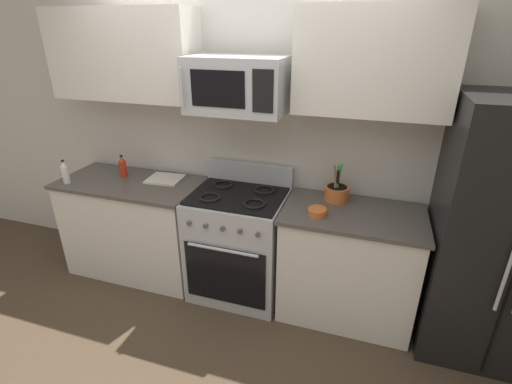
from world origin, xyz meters
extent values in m
plane|color=#473828|center=(0.00, 0.00, 0.00)|extent=(16.00, 16.00, 0.00)
cube|color=beige|center=(0.00, 1.04, 1.30)|extent=(8.00, 0.10, 2.60)
cube|color=silver|center=(-1.02, 0.65, 0.44)|extent=(1.21, 0.60, 0.88)
cube|color=#4C4742|center=(-1.02, 0.65, 0.90)|extent=(1.25, 0.64, 0.03)
cube|color=#B2B5BA|center=(0.00, 0.65, 0.46)|extent=(0.76, 0.64, 0.91)
cube|color=black|center=(0.00, 0.33, 0.36)|extent=(0.67, 0.01, 0.51)
cylinder|color=#B2B5BA|center=(0.00, 0.30, 0.62)|extent=(0.57, 0.02, 0.02)
cube|color=black|center=(0.00, 0.65, 0.92)|extent=(0.73, 0.58, 0.02)
cube|color=#B2B5BA|center=(0.00, 0.94, 1.00)|extent=(0.76, 0.06, 0.18)
torus|color=black|center=(-0.18, 0.52, 0.93)|extent=(0.17, 0.17, 0.02)
torus|color=black|center=(0.18, 0.52, 0.93)|extent=(0.17, 0.17, 0.02)
torus|color=black|center=(-0.18, 0.79, 0.93)|extent=(0.17, 0.17, 0.02)
torus|color=black|center=(0.18, 0.79, 0.93)|extent=(0.17, 0.17, 0.02)
cylinder|color=#4C4C51|center=(-0.27, 0.32, 0.79)|extent=(0.04, 0.02, 0.04)
cylinder|color=#4C4C51|center=(-0.14, 0.32, 0.79)|extent=(0.04, 0.02, 0.04)
cylinder|color=#4C4C51|center=(0.00, 0.32, 0.79)|extent=(0.04, 0.02, 0.04)
cylinder|color=#4C4C51|center=(0.14, 0.32, 0.79)|extent=(0.04, 0.02, 0.04)
cylinder|color=#4C4C51|center=(0.27, 0.32, 0.79)|extent=(0.04, 0.02, 0.04)
cube|color=silver|center=(0.91, 0.65, 0.44)|extent=(1.00, 0.60, 0.88)
cube|color=#4C4742|center=(0.91, 0.65, 0.90)|extent=(1.04, 0.64, 0.03)
cube|color=black|center=(1.86, 0.64, 0.90)|extent=(0.82, 0.71, 1.80)
cylinder|color=#B2B5BA|center=(1.81, 0.25, 0.95)|extent=(0.02, 0.02, 0.72)
cube|color=#B2B5BA|center=(0.00, 0.68, 1.77)|extent=(0.71, 0.40, 0.39)
cube|color=black|center=(-0.06, 0.48, 1.77)|extent=(0.39, 0.01, 0.24)
cube|color=black|center=(0.25, 0.48, 1.77)|extent=(0.14, 0.01, 0.28)
cylinder|color=#B2B5BA|center=(-0.32, 0.45, 1.77)|extent=(0.02, 0.02, 0.28)
cube|color=silver|center=(-1.02, 0.82, 1.95)|extent=(1.24, 0.34, 0.70)
cube|color=silver|center=(0.91, 0.82, 1.95)|extent=(1.03, 0.34, 0.70)
cylinder|color=#D1662D|center=(0.76, 0.83, 0.97)|extent=(0.19, 0.19, 0.11)
cylinder|color=black|center=(0.76, 0.83, 0.98)|extent=(0.15, 0.15, 0.10)
cylinder|color=black|center=(0.75, 0.84, 1.06)|extent=(0.06, 0.04, 0.24)
cylinder|color=green|center=(0.76, 0.83, 1.07)|extent=(0.06, 0.02, 0.28)
cylinder|color=olive|center=(0.74, 0.81, 1.06)|extent=(0.05, 0.05, 0.26)
cylinder|color=black|center=(0.76, 0.83, 1.05)|extent=(0.03, 0.05, 0.23)
cylinder|color=olive|center=(0.74, 0.86, 1.06)|extent=(0.07, 0.03, 0.25)
cylinder|color=green|center=(0.76, 0.83, 1.06)|extent=(0.03, 0.05, 0.26)
cube|color=silver|center=(-0.74, 0.78, 0.92)|extent=(0.32, 0.28, 0.02)
cylinder|color=red|center=(-1.14, 0.74, 0.98)|extent=(0.07, 0.07, 0.14)
cone|color=red|center=(-1.14, 0.74, 1.07)|extent=(0.06, 0.06, 0.04)
cylinder|color=black|center=(-1.14, 0.74, 1.10)|extent=(0.03, 0.03, 0.01)
cylinder|color=silver|center=(-1.51, 0.45, 0.99)|extent=(0.06, 0.06, 0.15)
cone|color=silver|center=(-1.51, 0.45, 1.09)|extent=(0.05, 0.05, 0.04)
cylinder|color=black|center=(-1.51, 0.45, 1.11)|extent=(0.02, 0.02, 0.01)
cylinder|color=#D1662D|center=(0.66, 0.53, 0.93)|extent=(0.14, 0.14, 0.05)
torus|color=#D1662D|center=(0.66, 0.53, 0.96)|extent=(0.14, 0.14, 0.01)
camera|label=1|loc=(0.98, -1.89, 2.17)|focal=26.28mm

